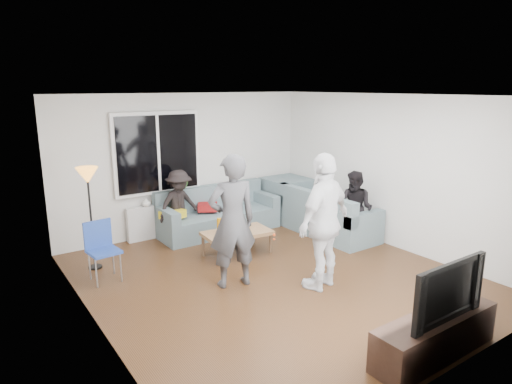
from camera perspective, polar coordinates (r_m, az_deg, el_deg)
floor at (r=6.69m, az=2.27°, el=-10.91°), size 5.00×5.50×0.04m
ceiling at (r=6.09m, az=2.50°, el=12.34°), size 5.00×5.50×0.04m
wall_back at (r=8.59m, az=-8.85°, el=3.65°), size 5.00×0.04×2.60m
wall_front at (r=4.47m, az=24.45°, el=-6.56°), size 5.00×0.04×2.60m
wall_left at (r=5.19m, az=-20.45°, el=-3.48°), size 0.04×5.50×2.60m
wall_right at (r=8.01m, az=16.95°, el=2.52°), size 0.04×5.50×2.60m
window_frame at (r=8.24m, az=-12.42°, el=4.84°), size 1.62×0.06×1.47m
window_glass at (r=8.20m, az=-12.32°, el=4.81°), size 1.50×0.02×1.35m
window_mullion at (r=8.19m, az=-12.29°, el=4.80°), size 0.05×0.03×1.35m
radiator at (r=8.47m, az=-11.90°, el=-3.51°), size 1.30×0.12×0.62m
potted_plant at (r=8.49m, az=-9.17°, el=0.14°), size 0.22×0.18×0.38m
vase at (r=8.24m, az=-13.78°, el=-1.29°), size 0.15×0.15×0.15m
sofa_back_section at (r=8.53m, az=-4.77°, el=-2.34°), size 2.30×0.85×0.85m
sofa_right_section at (r=8.50m, az=9.08°, el=-2.51°), size 2.00×0.85×0.85m
sofa_corner at (r=9.42m, az=3.90°, el=-0.79°), size 0.85×0.85×0.85m
cushion_yellow at (r=8.08m, az=-10.55°, el=-2.80°), size 0.47×0.43×0.14m
cushion_red at (r=8.46m, az=-6.17°, el=-1.90°), size 0.46×0.44×0.13m
coffee_table at (r=7.45m, az=-2.41°, el=-6.49°), size 1.15×0.69×0.40m
pitcher at (r=7.35m, az=-2.84°, el=-4.42°), size 0.17×0.17×0.17m
side_chair at (r=6.75m, az=-18.76°, el=-7.27°), size 0.44×0.44×0.86m
floor_lamp at (r=7.16m, az=-20.22°, el=-3.27°), size 0.32×0.32×1.56m
player_left at (r=6.12m, az=-3.04°, el=-3.74°), size 0.75×0.57×1.86m
player_right at (r=6.13m, az=8.66°, el=-3.75°), size 1.18×0.74×1.88m
spectator_right at (r=7.99m, az=12.52°, el=-2.03°), size 0.64×0.74×1.30m
spectator_back at (r=8.15m, az=-9.73°, el=-1.66°), size 0.89×0.59×1.28m
tv_console at (r=5.19m, az=21.80°, el=-16.61°), size 1.60×0.40×0.44m
television at (r=4.95m, az=22.34°, el=-11.25°), size 1.08×0.14×0.62m
bottle_e at (r=7.63m, az=-0.88°, el=-3.46°), size 0.07×0.07×0.24m
bottle_c at (r=7.49m, az=-2.71°, el=-4.04°), size 0.07×0.07×0.18m
bottle_a at (r=7.29m, az=-4.71°, el=-4.27°), size 0.07×0.07×0.25m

